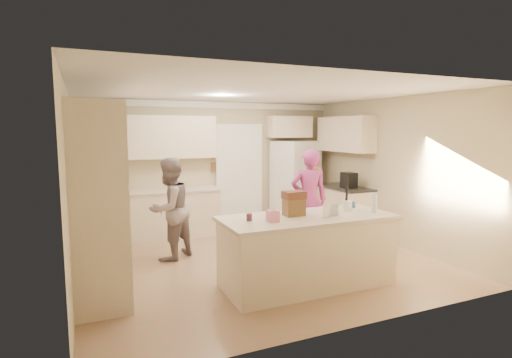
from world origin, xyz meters
name	(u,v)px	position (x,y,z in m)	size (l,w,h in m)	color
floor	(259,262)	(0.00, 0.00, -0.01)	(5.20, 4.60, 0.02)	#997259
ceiling	(259,91)	(0.00, 0.00, 2.61)	(5.20, 4.60, 0.02)	white
wall_back	(213,166)	(0.00, 2.31, 1.30)	(5.20, 0.02, 2.60)	#C5B790
wall_front	(354,204)	(0.00, -2.31, 1.30)	(5.20, 0.02, 2.60)	#C5B790
wall_left	(69,189)	(-2.61, 0.00, 1.30)	(0.02, 4.60, 2.60)	#C5B790
wall_right	(393,172)	(2.61, 0.00, 1.30)	(0.02, 4.60, 2.60)	#C5B790
crown_back	(213,105)	(0.00, 2.26, 2.53)	(5.20, 0.08, 0.12)	white
pantry_bank	(96,195)	(-2.30, 0.20, 1.18)	(0.60, 2.60, 2.35)	beige
back_base_cab	(160,215)	(-1.15, 2.00, 0.44)	(2.20, 0.60, 0.88)	beige
back_countertop	(160,191)	(-1.15, 1.99, 0.90)	(2.24, 0.63, 0.04)	beige
back_upper_cab	(157,137)	(-1.15, 2.12, 1.90)	(2.20, 0.35, 0.80)	beige
doorway_opening	(239,177)	(0.55, 2.28, 1.05)	(0.90, 0.06, 2.10)	black
doorway_casing	(240,177)	(0.55, 2.24, 1.05)	(1.02, 0.03, 2.22)	white
wall_frame_upper	(215,154)	(0.02, 2.27, 1.55)	(0.15, 0.02, 0.20)	brown
wall_frame_lower	(215,167)	(0.02, 2.27, 1.28)	(0.15, 0.02, 0.20)	brown
refrigerator	(295,183)	(1.77, 2.05, 0.90)	(0.90, 0.70, 1.80)	white
fridge_seam	(304,185)	(1.77, 1.69, 0.90)	(0.01, 0.02, 1.78)	gray
fridge_dispenser	(295,173)	(1.55, 1.68, 1.15)	(0.22, 0.03, 0.35)	black
fridge_handle_l	(302,178)	(1.72, 1.68, 1.05)	(0.02, 0.02, 0.85)	silver
fridge_handle_r	(306,177)	(1.82, 1.68, 1.05)	(0.02, 0.02, 0.85)	silver
over_fridge_cab	(289,127)	(1.65, 2.12, 2.10)	(0.95, 0.35, 0.45)	beige
right_base_cab	(344,210)	(2.30, 1.00, 0.44)	(0.60, 1.20, 0.88)	beige
right_countertop	(344,188)	(2.29, 1.00, 0.90)	(0.63, 1.24, 0.04)	#2D2B28
right_upper_cab	(345,134)	(2.43, 1.20, 1.95)	(0.35, 1.50, 0.70)	beige
coffee_maker	(349,180)	(2.25, 0.80, 1.07)	(0.22, 0.28, 0.30)	black
island_base	(307,252)	(0.20, -1.10, 0.44)	(2.20, 0.90, 0.88)	beige
island_top	(308,218)	(0.20, -1.10, 0.90)	(2.28, 0.96, 0.05)	beige
utensil_crock	(347,206)	(0.85, -1.05, 1.00)	(0.13, 0.13, 0.15)	white
tissue_box	(273,216)	(-0.35, -1.20, 1.00)	(0.13, 0.13, 0.14)	pink
tissue_plume	(273,207)	(-0.35, -1.20, 1.10)	(0.08, 0.08, 0.08)	white
dollhouse_body	(294,207)	(0.05, -1.00, 1.04)	(0.26, 0.18, 0.22)	brown
dollhouse_roof	(294,195)	(0.05, -1.00, 1.20)	(0.28, 0.20, 0.10)	#592D1E
jam_jar	(249,217)	(-0.60, -1.05, 0.97)	(0.07, 0.07, 0.09)	#59263F
greeting_card_a	(326,212)	(0.35, -1.30, 1.01)	(0.12, 0.01, 0.16)	white
greeting_card_b	(334,210)	(0.50, -1.25, 1.01)	(0.12, 0.01, 0.16)	silver
water_bottle	(374,203)	(1.15, -1.25, 1.04)	(0.07, 0.07, 0.24)	silver
shaker_salt	(349,205)	(1.02, -0.88, 0.97)	(0.05, 0.05, 0.09)	teal
shaker_pepper	(354,205)	(1.09, -0.88, 0.97)	(0.05, 0.05, 0.09)	teal
teen_boy	(170,209)	(-1.23, 0.69, 0.80)	(0.78, 0.61, 1.61)	gray
teen_girl	(309,200)	(1.04, 0.27, 0.86)	(0.63, 0.41, 1.72)	#AF4080
fridge_magnets	(304,185)	(1.77, 1.68, 0.90)	(0.76, 0.02, 1.44)	tan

